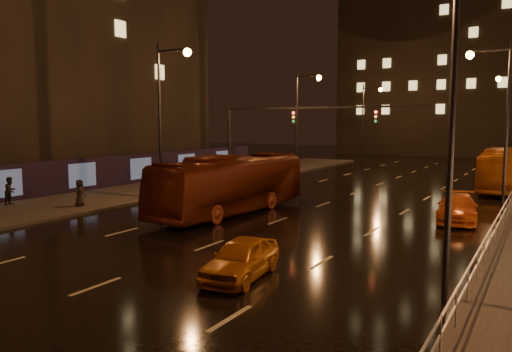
% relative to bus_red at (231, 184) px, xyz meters
% --- Properties ---
extents(ground, '(140.00, 140.00, 0.00)m').
position_rel_bus_red_xyz_m(ground, '(3.35, 9.23, -1.63)').
color(ground, black).
rests_on(ground, ground).
extents(sidewalk_left, '(7.00, 70.00, 0.15)m').
position_rel_bus_red_xyz_m(sidewalk_left, '(-10.15, 4.23, -1.55)').
color(sidewalk_left, '#38332D').
rests_on(sidewalk_left, ground).
extents(building_distant, '(44.00, 16.00, 36.00)m').
position_rel_bus_red_xyz_m(building_distant, '(7.35, 61.23, 16.37)').
color(building_distant, black).
rests_on(building_distant, ground).
extents(hoarding_left, '(0.30, 46.00, 2.50)m').
position_rel_bus_red_xyz_m(hoarding_left, '(-13.85, 1.23, -0.38)').
color(hoarding_left, black).
rests_on(hoarding_left, ground).
extents(traffic_signal, '(15.31, 0.32, 6.20)m').
position_rel_bus_red_xyz_m(traffic_signal, '(-1.71, 9.23, 3.11)').
color(traffic_signal, black).
rests_on(traffic_signal, ground).
extents(streetlight_right, '(2.64, 0.50, 10.00)m').
position_rel_bus_red_xyz_m(streetlight_right, '(12.27, -8.77, 4.81)').
color(streetlight_right, black).
rests_on(streetlight_right, ground).
extents(railing_right, '(0.05, 56.00, 1.00)m').
position_rel_bus_red_xyz_m(railing_right, '(13.55, 7.23, -0.73)').
color(railing_right, '#99999E').
rests_on(railing_right, sidewalk_right).
extents(bus_red, '(3.14, 11.77, 3.25)m').
position_rel_bus_red_xyz_m(bus_red, '(0.00, 0.00, 0.00)').
color(bus_red, '#5F1E0D').
rests_on(bus_red, ground).
extents(bus_curb, '(2.87, 11.32, 3.14)m').
position_rel_bus_red_xyz_m(bus_curb, '(12.35, 18.11, -0.06)').
color(bus_curb, '#9C4A0F').
rests_on(bus_curb, ground).
extents(taxi_near, '(2.08, 4.05, 1.32)m').
position_rel_bus_red_xyz_m(taxi_near, '(6.78, -9.77, -0.97)').
color(taxi_near, '#BA6211').
rests_on(taxi_near, ground).
extents(taxi_far, '(2.52, 4.92, 1.37)m').
position_rel_bus_red_xyz_m(taxi_far, '(11.35, 3.92, -0.94)').
color(taxi_far, orange).
rests_on(taxi_far, ground).
extents(pedestrian_b, '(0.89, 0.99, 1.68)m').
position_rel_bus_red_xyz_m(pedestrian_b, '(-12.44, -5.19, -0.64)').
color(pedestrian_b, black).
rests_on(pedestrian_b, sidewalk_left).
extents(pedestrian_c, '(0.69, 0.88, 1.59)m').
position_rel_bus_red_xyz_m(pedestrian_c, '(-8.43, -3.44, -0.68)').
color(pedestrian_c, black).
rests_on(pedestrian_c, sidewalk_left).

